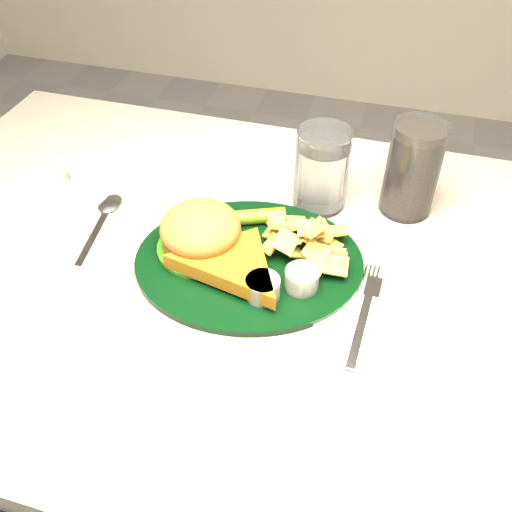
{
  "coord_description": "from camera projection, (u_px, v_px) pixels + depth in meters",
  "views": [
    {
      "loc": [
        0.19,
        -0.58,
        1.33
      ],
      "look_at": [
        0.03,
        -0.03,
        0.8
      ],
      "focal_mm": 40.0,
      "sensor_mm": 36.0,
      "label": 1
    }
  ],
  "objects": [
    {
      "name": "ground",
      "position": [
        248.0,
        493.0,
        1.35
      ],
      "size": [
        4.0,
        4.0,
        0.0
      ],
      "primitive_type": "plane",
      "color": "gray",
      "rests_on": "ground"
    },
    {
      "name": "table",
      "position": [
        246.0,
        406.0,
        1.09
      ],
      "size": [
        1.2,
        0.8,
        0.75
      ],
      "primitive_type": null,
      "color": "gray",
      "rests_on": "ground"
    },
    {
      "name": "dinner_plate",
      "position": [
        249.0,
        245.0,
        0.82
      ],
      "size": [
        0.39,
        0.35,
        0.08
      ],
      "primitive_type": null,
      "rotation": [
        0.0,
        0.0,
        0.23
      ],
      "color": "black",
      "rests_on": "table"
    },
    {
      "name": "cola_glass",
      "position": [
        412.0,
        169.0,
        0.89
      ],
      "size": [
        0.09,
        0.09,
        0.15
      ],
      "primitive_type": "cylinder",
      "rotation": [
        0.0,
        0.0,
        -0.03
      ],
      "color": "black",
      "rests_on": "table"
    },
    {
      "name": "spoon",
      "position": [
        92.0,
        237.0,
        0.88
      ],
      "size": [
        0.07,
        0.18,
        0.01
      ],
      "primitive_type": null,
      "rotation": [
        0.0,
        0.0,
        0.15
      ],
      "color": "silver",
      "rests_on": "table"
    },
    {
      "name": "ramekin",
      "position": [
        83.0,
        170.0,
        0.99
      ],
      "size": [
        0.06,
        0.06,
        0.03
      ],
      "primitive_type": "cylinder",
      "rotation": [
        0.0,
        0.0,
        0.3
      ],
      "color": "white",
      "rests_on": "table"
    },
    {
      "name": "wrapped_straw",
      "position": [
        231.0,
        222.0,
        0.91
      ],
      "size": [
        0.17,
        0.17,
        0.01
      ],
      "primitive_type": null,
      "rotation": [
        0.0,
        0.0,
        0.78
      ],
      "color": "white",
      "rests_on": "table"
    },
    {
      "name": "water_glass",
      "position": [
        322.0,
        169.0,
        0.9
      ],
      "size": [
        0.1,
        0.1,
        0.14
      ],
      "primitive_type": "cylinder",
      "rotation": [
        0.0,
        0.0,
        -0.25
      ],
      "color": "white",
      "rests_on": "table"
    },
    {
      "name": "fork_napkin",
      "position": [
        361.0,
        325.0,
        0.75
      ],
      "size": [
        0.13,
        0.17,
        0.01
      ],
      "primitive_type": null,
      "rotation": [
        0.0,
        0.0,
        -0.04
      ],
      "color": "white",
      "rests_on": "table"
    }
  ]
}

